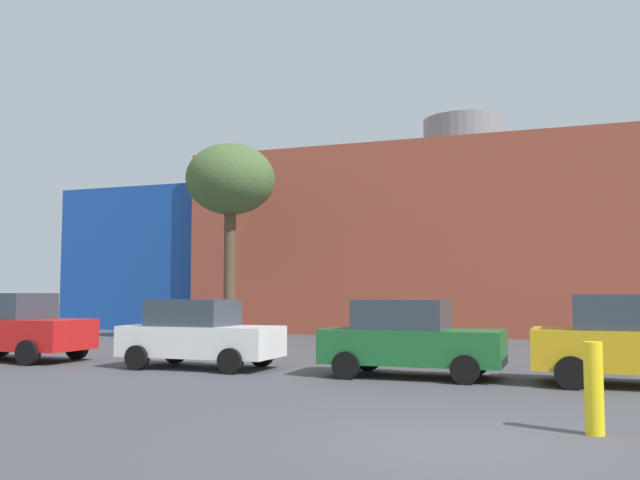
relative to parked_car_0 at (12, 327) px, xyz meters
name	(u,v)px	position (x,y,z in m)	size (l,w,h in m)	color
ground_plane	(458,443)	(12.98, -6.35, -0.90)	(200.00, 200.00, 0.00)	#47474C
building_backdrop	(466,248)	(9.53, 19.22, 3.13)	(40.18, 11.15, 10.38)	#9E4733
parked_car_0	(12,327)	(0.00, 0.00, 0.00)	(4.20, 2.06, 1.82)	red
parked_car_1	(199,334)	(5.77, 0.00, -0.08)	(3.84, 1.88, 1.66)	white
parked_car_2	(410,338)	(10.98, 0.00, -0.07)	(3.87, 1.90, 1.68)	#1E662D
parked_car_3	(639,341)	(15.54, 0.00, -0.01)	(4.13, 2.03, 1.79)	gold
bare_tree_0	(230,182)	(1.86, 9.12, 5.26)	(3.48, 3.48, 7.67)	brown
bollard_yellow_0	(594,388)	(14.55, -5.24, -0.31)	(0.24, 0.24, 1.19)	yellow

